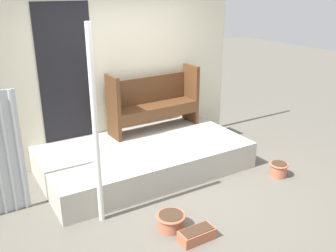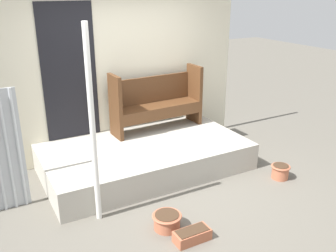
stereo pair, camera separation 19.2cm
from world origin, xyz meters
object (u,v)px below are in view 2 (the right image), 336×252
at_px(planter_box_rect, 192,235).
at_px(bench, 156,100).
at_px(support_post, 93,129).
at_px(flower_pot_left, 167,220).
at_px(flower_pot_middle, 280,171).

bearing_deg(planter_box_rect, bench, 71.85).
bearing_deg(support_post, planter_box_rect, -50.34).
distance_m(support_post, flower_pot_left, 1.33).
bearing_deg(flower_pot_middle, support_post, 173.24).
xyz_separation_m(bench, flower_pot_middle, (1.10, -1.73, -0.77)).
height_order(support_post, bench, support_post).
height_order(bench, planter_box_rect, bench).
bearing_deg(flower_pot_left, flower_pot_middle, 7.48).
bearing_deg(flower_pot_middle, planter_box_rect, -162.49).
relative_size(bench, flower_pot_left, 4.42).
xyz_separation_m(flower_pot_middle, planter_box_rect, (-1.86, -0.59, -0.05)).
distance_m(bench, flower_pot_left, 2.32).
distance_m(flower_pot_left, flower_pot_middle, 2.01).
xyz_separation_m(support_post, flower_pot_left, (0.61, -0.57, -1.04)).
relative_size(support_post, planter_box_rect, 5.66).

